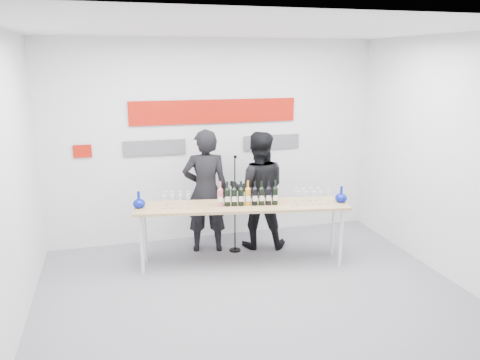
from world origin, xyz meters
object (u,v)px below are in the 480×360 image
at_px(presenter_right, 258,190).
at_px(mic_stand, 235,223).
at_px(tasting_table, 242,209).
at_px(presenter_left, 206,191).

bearing_deg(presenter_right, mic_stand, 31.05).
height_order(tasting_table, presenter_left, presenter_left).
bearing_deg(mic_stand, presenter_right, -0.58).
distance_m(tasting_table, mic_stand, 0.56).
relative_size(tasting_table, presenter_left, 1.61).
bearing_deg(tasting_table, mic_stand, 97.25).
relative_size(tasting_table, presenter_right, 1.66).
bearing_deg(presenter_left, tasting_table, 131.11).
distance_m(presenter_left, presenter_right, 0.76).
bearing_deg(presenter_left, presenter_right, -174.06).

